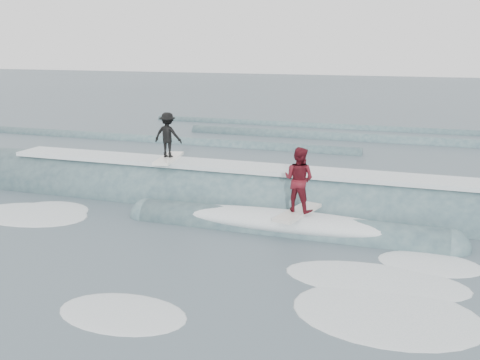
% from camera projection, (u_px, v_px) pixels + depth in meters
% --- Properties ---
extents(ground, '(160.00, 160.00, 0.00)m').
position_uv_depth(ground, '(200.00, 249.00, 14.23)').
color(ground, '#3C4E57').
rests_on(ground, ground).
extents(breaking_wave, '(24.31, 4.06, 2.56)m').
position_uv_depth(breaking_wave, '(253.00, 206.00, 17.92)').
color(breaking_wave, '#364F5B').
rests_on(breaking_wave, ground).
extents(surfer_black, '(1.01, 2.06, 1.67)m').
position_uv_depth(surfer_black, '(168.00, 137.00, 18.59)').
color(surfer_black, white).
rests_on(surfer_black, ground).
extents(surfer_red, '(1.05, 2.07, 1.96)m').
position_uv_depth(surfer_red, '(299.00, 182.00, 15.15)').
color(surfer_red, silver).
rests_on(surfer_red, ground).
extents(whitewater, '(15.08, 7.06, 0.10)m').
position_uv_depth(whitewater, '(217.00, 259.00, 13.60)').
color(whitewater, white).
rests_on(whitewater, ground).
extents(far_swells, '(33.33, 8.65, 0.80)m').
position_uv_depth(far_swells, '(291.00, 138.00, 30.96)').
color(far_swells, '#364F5B').
rests_on(far_swells, ground).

